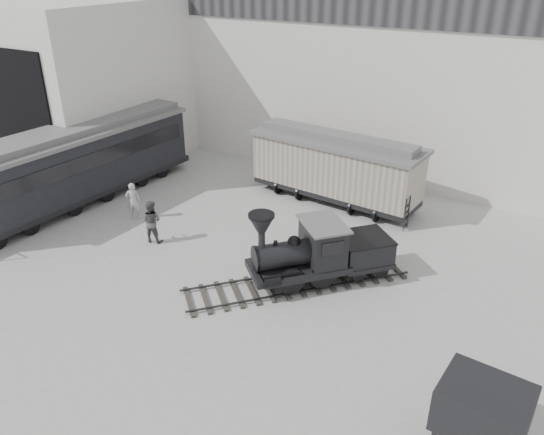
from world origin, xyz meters
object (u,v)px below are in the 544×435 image
Objects in this scene: visitor_a at (133,201)px; boxcar at (336,166)px; locomotive at (315,255)px; coal_hopper at (482,413)px; visitor_b at (151,221)px; passenger_coach at (81,163)px.

boxcar is at bearing -176.11° from visitor_a.
visitor_a is at bearing -132.29° from boxcar.
coal_hopper is at bearing 6.06° from locomotive.
visitor_b is 14.89m from coal_hopper.
visitor_b is 0.86× the size of coal_hopper.
visitor_b is at bearing -11.74° from passenger_coach.
coal_hopper is at bearing 122.71° from visitor_a.
locomotive is 13.25m from passenger_coach.
passenger_coach is 20.92m from coal_hopper.
coal_hopper is (9.17, -12.21, -0.41)m from boxcar.
visitor_b is at bearing -132.36° from locomotive.
visitor_b is (5.81, -1.63, -1.03)m from passenger_coach.
visitor_a is at bearing -2.21° from passenger_coach.
boxcar is 9.78m from visitor_a.
boxcar is 15.28m from coal_hopper.
locomotive reaches higher than visitor_a.
passenger_coach is 3.78m from visitor_a.
passenger_coach reaches higher than locomotive.
locomotive is 7.41m from visitor_b.
locomotive is 0.56× the size of passenger_coach.
coal_hopper is at bearing -12.92° from passenger_coach.
visitor_a is (-7.23, -6.52, -0.94)m from boxcar.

